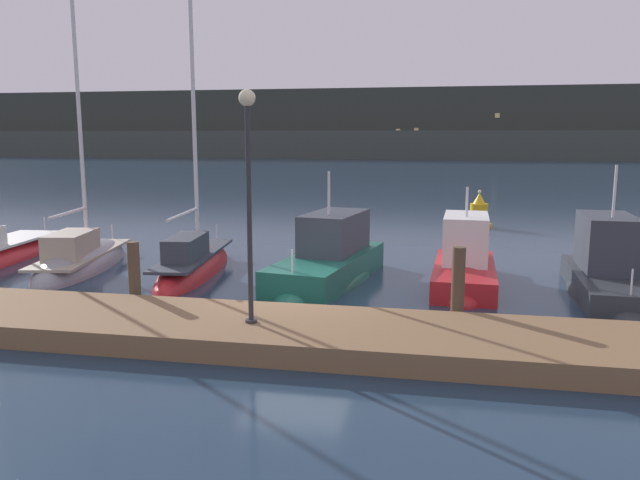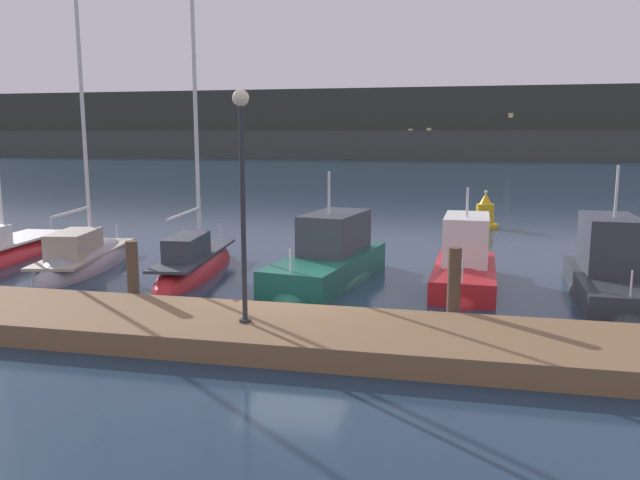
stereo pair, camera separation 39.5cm
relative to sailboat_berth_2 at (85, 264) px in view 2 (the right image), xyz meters
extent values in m
plane|color=#1E3347|center=(7.67, -3.29, -0.11)|extent=(400.00, 400.00, 0.00)
cube|color=brown|center=(7.67, -5.69, 0.11)|extent=(29.79, 2.80, 0.45)
cylinder|color=#4C3D2D|center=(3.93, -4.04, 0.71)|extent=(0.28, 0.28, 1.65)
cylinder|color=#4C3D2D|center=(11.40, -4.04, 0.78)|extent=(0.28, 0.28, 1.79)
cylinder|color=silver|center=(-3.79, 3.69, 0.70)|extent=(0.04, 0.04, 0.50)
ellipsoid|color=gray|center=(-0.01, 0.06, -0.11)|extent=(2.83, 6.41, 1.59)
cube|color=#A39984|center=(-0.01, 0.06, 0.34)|extent=(2.38, 5.39, 0.08)
cube|color=#A39984|center=(0.13, -0.68, 0.76)|extent=(1.38, 2.14, 0.75)
cylinder|color=silver|center=(-0.10, 0.54, 4.40)|extent=(0.12, 0.12, 8.11)
cylinder|color=silver|center=(0.14, -0.75, 1.73)|extent=(0.57, 2.61, 0.09)
cylinder|color=silver|center=(-0.53, 2.86, 0.59)|extent=(0.04, 0.04, 0.50)
ellipsoid|color=red|center=(3.72, 0.05, -0.11)|extent=(2.12, 6.47, 1.39)
cube|color=#333842|center=(3.72, 0.05, 0.45)|extent=(1.78, 5.43, 0.08)
cube|color=#333842|center=(3.81, -0.71, 0.82)|extent=(1.07, 2.11, 0.65)
cylinder|color=silver|center=(3.66, 0.55, 4.53)|extent=(0.12, 0.12, 8.16)
cylinder|color=silver|center=(3.82, -0.85, 1.80)|extent=(0.41, 2.82, 0.09)
cylinder|color=silver|center=(3.39, 2.95, 0.70)|extent=(0.04, 0.04, 0.50)
ellipsoid|color=#195647|center=(7.86, -0.22, -0.11)|extent=(2.99, 6.25, 1.26)
cube|color=#195647|center=(7.86, -0.22, 0.27)|extent=(2.73, 5.63, 0.76)
cube|color=#333842|center=(7.96, 0.37, 1.22)|extent=(1.79, 2.83, 1.15)
cube|color=black|center=(8.16, 1.55, 1.39)|extent=(1.23, 0.43, 0.52)
cylinder|color=silver|center=(7.88, -0.10, 2.40)|extent=(0.07, 0.07, 1.22)
cylinder|color=silver|center=(7.44, -2.71, 0.94)|extent=(0.04, 0.04, 0.60)
ellipsoid|color=red|center=(11.68, -0.01, -0.11)|extent=(1.96, 5.14, 1.34)
cube|color=red|center=(11.68, -0.01, 0.18)|extent=(1.80, 4.63, 0.59)
cube|color=silver|center=(11.70, 0.50, 1.14)|extent=(1.28, 2.28, 1.32)
cube|color=black|center=(11.74, 1.52, 1.34)|extent=(1.07, 0.30, 0.59)
cylinder|color=silver|center=(11.68, 0.09, 2.21)|extent=(0.07, 0.07, 0.81)
cylinder|color=silver|center=(11.60, -2.14, 0.78)|extent=(0.04, 0.04, 0.60)
ellipsoid|color=#2D3338|center=(15.32, -0.41, -0.11)|extent=(2.14, 5.60, 1.17)
cube|color=#2D3338|center=(15.32, -0.41, 0.18)|extent=(1.96, 5.04, 0.59)
cube|color=#333842|center=(15.34, 0.14, 1.20)|extent=(1.39, 2.48, 1.44)
cube|color=black|center=(15.40, 1.24, 1.42)|extent=(1.14, 0.33, 0.64)
cylinder|color=silver|center=(15.32, -0.30, 2.59)|extent=(0.07, 0.07, 1.34)
cylinder|color=silver|center=(15.21, -2.72, 0.78)|extent=(0.04, 0.04, 0.60)
cylinder|color=gold|center=(12.67, 11.68, -0.03)|extent=(1.19, 1.19, 0.16)
cylinder|color=gold|center=(12.67, 11.68, 0.50)|extent=(0.80, 0.80, 0.90)
cone|color=gold|center=(12.67, 11.68, 1.20)|extent=(0.56, 0.56, 0.50)
sphere|color=#F9EAB7|center=(12.67, 11.68, 1.50)|extent=(0.16, 0.16, 0.16)
cylinder|color=#2D2D33|center=(7.37, -5.86, 0.37)|extent=(0.24, 0.24, 0.06)
cylinder|color=#2D2D33|center=(7.37, -5.86, 2.47)|extent=(0.10, 0.10, 4.15)
sphere|color=#F9EAB7|center=(7.37, -5.86, 4.69)|extent=(0.32, 0.32, 0.32)
cube|color=#333833|center=(7.67, 106.22, 6.24)|extent=(240.00, 16.00, 12.72)
cube|color=#3F463F|center=(-21.54, 96.22, 2.38)|extent=(144.00, 10.00, 4.98)
cube|color=#F4DB8C|center=(33.99, 98.17, 1.71)|extent=(0.80, 0.10, 0.80)
cube|color=#F4DB8C|center=(2.78, 98.17, 4.80)|extent=(0.80, 0.10, 0.80)
cube|color=#F4DB8C|center=(-20.22, 98.17, 1.00)|extent=(0.80, 0.10, 0.80)
cube|color=#F4DB8C|center=(6.07, 98.17, 4.96)|extent=(0.80, 0.10, 0.80)
cube|color=#F4DB8C|center=(-8.47, 98.17, 3.18)|extent=(0.80, 0.10, 0.80)
cube|color=#F4DB8C|center=(20.11, 98.17, 7.48)|extent=(0.80, 0.10, 0.80)
cube|color=#F4DB8C|center=(-46.11, 98.17, 0.91)|extent=(0.80, 0.10, 0.80)
camera|label=1|loc=(11.00, -17.30, 3.99)|focal=35.00mm
camera|label=2|loc=(11.39, -17.22, 3.99)|focal=35.00mm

